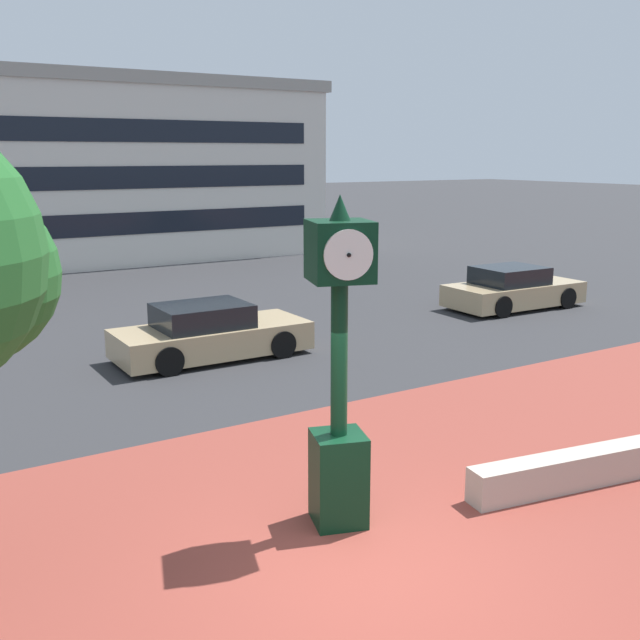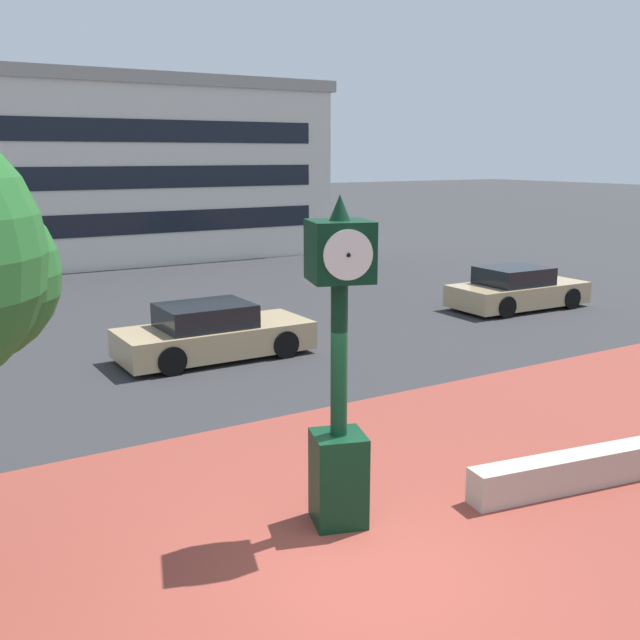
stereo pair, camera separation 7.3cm
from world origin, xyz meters
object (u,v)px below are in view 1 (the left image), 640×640
(car_street_near, at_px, (513,290))
(civic_building, at_px, (32,170))
(street_clock, at_px, (339,376))
(car_street_mid, at_px, (210,334))

(car_street_near, height_order, civic_building, civic_building)
(street_clock, relative_size, civic_building, 0.17)
(street_clock, distance_m, car_street_near, 14.83)
(street_clock, bearing_deg, civic_building, 103.61)
(street_clock, relative_size, car_street_mid, 0.94)
(car_street_near, relative_size, car_street_mid, 0.98)
(car_street_near, height_order, car_street_mid, same)
(car_street_mid, relative_size, civic_building, 0.18)
(street_clock, distance_m, civic_building, 27.94)
(car_street_near, bearing_deg, street_clock, -52.83)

